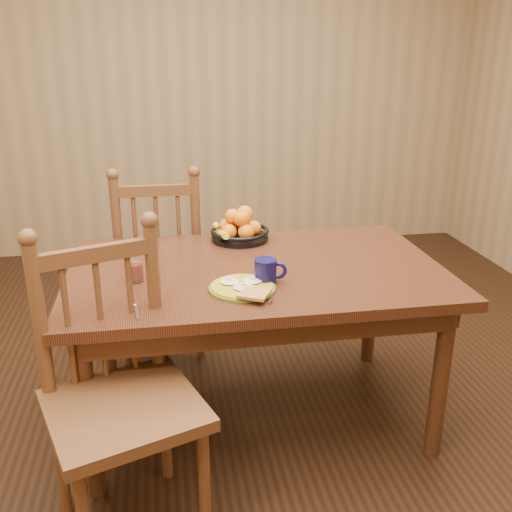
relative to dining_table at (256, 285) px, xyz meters
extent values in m
cube|color=black|center=(0.00, 0.00, -0.67)|extent=(4.50, 5.00, 0.01)
cube|color=olive|center=(0.00, 2.50, 0.68)|extent=(4.50, 0.01, 2.70)
cube|color=black|center=(0.00, 0.00, 0.06)|extent=(1.60, 1.00, 0.04)
cube|color=#331A0E|center=(0.00, 0.42, -0.01)|extent=(1.40, 0.04, 0.10)
cube|color=#331A0E|center=(0.00, -0.42, -0.01)|extent=(1.40, 0.04, 0.10)
cube|color=#331A0E|center=(0.72, 0.00, -0.01)|extent=(0.04, 0.84, 0.10)
cube|color=#331A0E|center=(-0.72, 0.00, -0.01)|extent=(0.04, 0.84, 0.10)
cylinder|color=#331A0E|center=(-0.70, -0.40, -0.31)|extent=(0.07, 0.07, 0.70)
cylinder|color=#331A0E|center=(0.70, -0.40, -0.31)|extent=(0.07, 0.07, 0.70)
cylinder|color=#331A0E|center=(-0.70, 0.40, -0.31)|extent=(0.07, 0.07, 0.70)
cylinder|color=#331A0E|center=(0.70, 0.40, -0.31)|extent=(0.07, 0.07, 0.70)
cube|color=#522E18|center=(-0.42, 0.75, -0.17)|extent=(0.48, 0.46, 0.04)
cylinder|color=#522E18|center=(-0.22, 0.94, -0.43)|extent=(0.04, 0.04, 0.47)
cylinder|color=#522E18|center=(-0.62, 0.94, -0.43)|extent=(0.04, 0.04, 0.47)
cylinder|color=#522E18|center=(-0.22, 0.57, -0.43)|extent=(0.04, 0.04, 0.47)
cylinder|color=#522E18|center=(-0.61, 0.57, -0.43)|extent=(0.04, 0.04, 0.47)
cylinder|color=#522E18|center=(-0.22, 0.55, 0.11)|extent=(0.05, 0.05, 0.57)
cylinder|color=#522E18|center=(-0.61, 0.54, 0.11)|extent=(0.05, 0.05, 0.57)
cylinder|color=#522E18|center=(-0.42, 0.55, 0.06)|extent=(0.02, 0.02, 0.44)
cube|color=#522E18|center=(-0.42, 0.55, 0.31)|extent=(0.39, 0.03, 0.05)
cube|color=#522E18|center=(-0.55, -0.60, -0.16)|extent=(0.62, 0.60, 0.04)
cylinder|color=#522E18|center=(-0.30, -0.71, -0.43)|extent=(0.04, 0.04, 0.48)
cylinder|color=#522E18|center=(-0.80, -0.49, -0.43)|extent=(0.04, 0.04, 0.48)
cylinder|color=#522E18|center=(-0.42, -0.35, -0.43)|extent=(0.04, 0.04, 0.48)
cylinder|color=#522E18|center=(-0.81, -0.47, 0.12)|extent=(0.05, 0.05, 0.58)
cylinder|color=#522E18|center=(-0.43, -0.33, 0.12)|extent=(0.05, 0.05, 0.58)
cylinder|color=#522E18|center=(-0.62, -0.40, 0.07)|extent=(0.02, 0.02, 0.44)
cube|color=#522E18|center=(-0.62, -0.40, 0.32)|extent=(0.39, 0.17, 0.06)
cylinder|color=#59601E|center=(-0.09, -0.23, 0.09)|extent=(0.26, 0.26, 0.01)
cylinder|color=#BB9417|center=(-0.09, -0.23, 0.10)|extent=(0.24, 0.24, 0.01)
ellipsoid|color=silver|center=(-0.14, -0.20, 0.11)|extent=(0.08, 0.08, 0.01)
cube|color=#F2E08C|center=(-0.14, -0.20, 0.12)|extent=(0.02, 0.02, 0.01)
ellipsoid|color=silver|center=(-0.05, -0.20, 0.11)|extent=(0.08, 0.08, 0.01)
cube|color=#F2E08C|center=(-0.05, -0.20, 0.12)|extent=(0.02, 0.02, 0.01)
ellipsoid|color=silver|center=(-0.09, -0.26, 0.11)|extent=(0.08, 0.08, 0.01)
cube|color=#F2E08C|center=(-0.09, -0.26, 0.12)|extent=(0.02, 0.02, 0.01)
cube|color=brown|center=(-0.06, -0.34, 0.11)|extent=(0.14, 0.14, 0.01)
cube|color=silver|center=(-0.01, -0.32, 0.09)|extent=(0.02, 0.15, 0.00)
cube|color=silver|center=(0.00, -0.24, 0.09)|extent=(0.03, 0.05, 0.00)
cube|color=silver|center=(-0.50, -0.38, 0.09)|extent=(0.02, 0.12, 0.00)
ellipsoid|color=silver|center=(-0.51, -0.30, 0.09)|extent=(0.03, 0.04, 0.01)
cylinder|color=#0C0A39|center=(0.01, -0.18, 0.13)|extent=(0.09, 0.09, 0.10)
torus|color=#0C0A39|center=(0.06, -0.18, 0.13)|extent=(0.07, 0.03, 0.07)
cylinder|color=black|center=(0.01, -0.18, 0.18)|extent=(0.08, 0.08, 0.00)
cylinder|color=silver|center=(-0.51, -0.08, 0.13)|extent=(0.06, 0.06, 0.09)
cylinder|color=maroon|center=(-0.51, -0.08, 0.12)|extent=(0.05, 0.05, 0.07)
cylinder|color=black|center=(-0.02, 0.38, 0.09)|extent=(0.28, 0.28, 0.02)
torus|color=black|center=(-0.02, 0.38, 0.13)|extent=(0.29, 0.29, 0.02)
cylinder|color=black|center=(-0.02, 0.38, 0.09)|extent=(0.10, 0.10, 0.01)
sphere|color=orange|center=(0.05, 0.38, 0.14)|extent=(0.07, 0.07, 0.07)
sphere|color=orange|center=(0.01, 0.45, 0.14)|extent=(0.08, 0.08, 0.08)
sphere|color=orange|center=(-0.07, 0.42, 0.15)|extent=(0.08, 0.08, 0.08)
sphere|color=orange|center=(-0.07, 0.34, 0.14)|extent=(0.07, 0.07, 0.07)
sphere|color=orange|center=(0.01, 0.31, 0.14)|extent=(0.08, 0.08, 0.08)
sphere|color=orange|center=(0.01, 0.41, 0.21)|extent=(0.08, 0.08, 0.08)
sphere|color=orange|center=(-0.05, 0.39, 0.20)|extent=(0.07, 0.07, 0.07)
sphere|color=orange|center=(-0.01, 0.34, 0.21)|extent=(0.08, 0.08, 0.08)
cylinder|color=yellow|center=(-0.11, 0.34, 0.13)|extent=(0.10, 0.17, 0.07)
camera|label=1|loc=(-0.39, -2.27, 0.97)|focal=40.00mm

